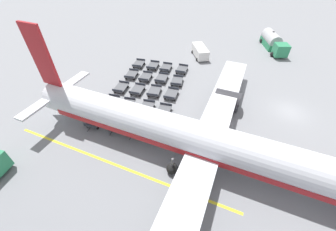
{
  "coord_description": "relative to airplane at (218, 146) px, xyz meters",
  "views": [
    {
      "loc": [
        25.42,
        -10.61,
        18.43
      ],
      "look_at": [
        7.26,
        -15.59,
        1.83
      ],
      "focal_mm": 22.0,
      "sensor_mm": 36.0,
      "label": 1
    }
  ],
  "objects": [
    {
      "name": "baggage_dolly_row_mid_a_col_a",
      "position": [
        -18.22,
        -12.86,
        -2.43
      ],
      "size": [
        3.29,
        1.84,
        0.92
      ],
      "color": "#515459",
      "rests_on": "ground_plane"
    },
    {
      "name": "baggage_dolly_row_near_col_b",
      "position": [
        -14.23,
        -15.38,
        -2.43
      ],
      "size": [
        3.32,
        1.91,
        0.92
      ],
      "color": "#515459",
      "rests_on": "ground_plane"
    },
    {
      "name": "ground_plane",
      "position": [
        -11.46,
        9.4,
        -2.91
      ],
      "size": [
        500.0,
        500.0,
        0.0
      ],
      "primitive_type": "plane",
      "color": "gray"
    },
    {
      "name": "baggage_dolly_row_mid_b_col_a",
      "position": [
        -18.11,
        -10.39,
        -2.43
      ],
      "size": [
        3.28,
        1.82,
        0.92
      ],
      "color": "#515459",
      "rests_on": "ground_plane"
    },
    {
      "name": "airplane",
      "position": [
        0.0,
        0.0,
        0.0
      ],
      "size": [
        38.71,
        46.9,
        12.01
      ],
      "color": "silver",
      "rests_on": "ground_plane"
    },
    {
      "name": "baggage_dolly_row_far_col_c",
      "position": [
        -10.49,
        -7.4,
        -2.43
      ],
      "size": [
        3.3,
        1.87,
        0.92
      ],
      "color": "#515459",
      "rests_on": "ground_plane"
    },
    {
      "name": "baggage_dolly_row_mid_b_col_d",
      "position": [
        -6.48,
        -9.85,
        -2.43
      ],
      "size": [
        3.32,
        1.9,
        0.92
      ],
      "color": "#515459",
      "rests_on": "ground_plane"
    },
    {
      "name": "baggage_dolly_row_far_col_b",
      "position": [
        -14.22,
        -7.41,
        -2.43
      ],
      "size": [
        3.32,
        1.91,
        0.92
      ],
      "color": "#515459",
      "rests_on": "ground_plane"
    },
    {
      "name": "baggage_dolly_row_mid_b_col_c",
      "position": [
        -10.5,
        -10.07,
        -2.43
      ],
      "size": [
        3.32,
        1.9,
        0.92
      ],
      "color": "#515459",
      "rests_on": "ground_plane"
    },
    {
      "name": "baggage_dolly_row_near_col_d",
      "position": [
        -6.37,
        -15.28,
        -2.43
      ],
      "size": [
        3.29,
        1.85,
        0.92
      ],
      "color": "#515459",
      "rests_on": "ground_plane"
    },
    {
      "name": "baggage_dolly_row_mid_b_col_b",
      "position": [
        -14.43,
        -10.08,
        -2.43
      ],
      "size": [
        3.29,
        1.83,
        0.92
      ],
      "color": "#515459",
      "rests_on": "ground_plane"
    },
    {
      "name": "baggage_dolly_row_mid_a_col_d",
      "position": [
        -6.28,
        -12.73,
        -2.43
      ],
      "size": [
        3.32,
        1.91,
        0.92
      ],
      "color": "#515459",
      "rests_on": "ground_plane"
    },
    {
      "name": "baggage_dolly_row_mid_a_col_e",
      "position": [
        -2.46,
        -12.37,
        -2.43
      ],
      "size": [
        3.29,
        1.84,
        0.92
      ],
      "color": "#515459",
      "rests_on": "ground_plane"
    },
    {
      "name": "baggage_dolly_row_far_col_a",
      "position": [
        -18.21,
        -7.49,
        -2.43
      ],
      "size": [
        3.3,
        1.87,
        0.92
      ],
      "color": "#515459",
      "rests_on": "ground_plane"
    },
    {
      "name": "service_van",
      "position": [
        -25.19,
        -5.36,
        -1.82
      ],
      "size": [
        5.76,
        4.13,
        1.99
      ],
      "color": "white",
      "rests_on": "ground_plane"
    },
    {
      "name": "baggage_dolly_row_mid_b_col_e",
      "position": [
        -2.37,
        -9.83,
        -2.43
      ],
      "size": [
        3.29,
        1.83,
        0.92
      ],
      "color": "#515459",
      "rests_on": "ground_plane"
    },
    {
      "name": "stand_guidance_stripe",
      "position": [
        2.93,
        -10.15,
        -2.91
      ],
      "size": [
        3.84,
        26.57,
        0.01
      ],
      "color": "yellow",
      "rests_on": "ground_plane"
    },
    {
      "name": "fuel_tanker_primary",
      "position": [
        -33.36,
        8.82,
        -1.54
      ],
      "size": [
        10.02,
        4.75,
        3.24
      ],
      "color": "#2D8C5B",
      "rests_on": "ground_plane"
    },
    {
      "name": "baggage_dolly_row_mid_a_col_c",
      "position": [
        -10.23,
        -12.72,
        -2.43
      ],
      "size": [
        3.29,
        1.83,
        0.92
      ],
      "color": "#515459",
      "rests_on": "ground_plane"
    },
    {
      "name": "baggage_dolly_row_far_col_e",
      "position": [
        -2.59,
        -7.13,
        -2.43
      ],
      "size": [
        3.3,
        1.87,
        0.92
      ],
      "color": "#515459",
      "rests_on": "ground_plane"
    },
    {
      "name": "baggage_dolly_row_near_col_e",
      "position": [
        -2.24,
        -15.31,
        -2.43
      ],
      "size": [
        3.28,
        1.82,
        0.92
      ],
      "color": "#515459",
      "rests_on": "ground_plane"
    },
    {
      "name": "baggage_dolly_row_mid_a_col_b",
      "position": [
        -14.13,
        -12.81,
        -2.43
      ],
      "size": [
        3.3,
        1.85,
        0.92
      ],
      "color": "#515459",
      "rests_on": "ground_plane"
    },
    {
      "name": "baggage_dolly_row_near_col_c",
      "position": [
        -10.1,
        -15.42,
        -2.43
      ],
      "size": [
        3.29,
        1.83,
        0.92
      ],
      "color": "#515459",
      "rests_on": "ground_plane"
    },
    {
      "name": "baggage_dolly_row_far_col_d",
      "position": [
        -6.36,
        -7.39,
        -2.43
      ],
      "size": [
        3.29,
        1.85,
        0.92
      ],
      "color": "#515459",
      "rests_on": "ground_plane"
    },
    {
      "name": "baggage_dolly_row_near_col_a",
      "position": [
        -18.18,
        -15.61,
        -2.43
      ],
      "size": [
        3.32,
        1.9,
        0.92
      ],
      "color": "#515459",
      "rests_on": "ground_plane"
    }
  ]
}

